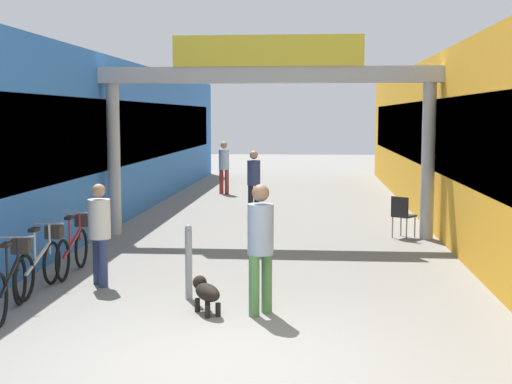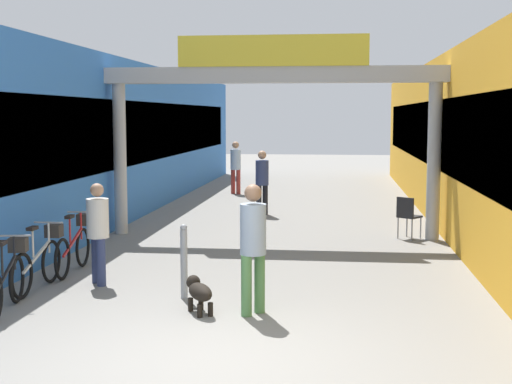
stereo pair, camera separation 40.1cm
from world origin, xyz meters
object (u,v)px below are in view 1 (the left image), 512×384
dog_on_leash (206,292)px  bicycle_silver_second (41,262)px  pedestrian_with_dog (261,240)px  pedestrian_elderly_walking (224,164)px  bicycle_black_nearest (12,280)px  cafe_chair_black_nearer (402,213)px  bollard_post_metal (189,261)px  pedestrian_carrying_crate (254,178)px  bicycle_red_third (74,247)px  pedestrian_companion (99,228)px

dog_on_leash → bicycle_silver_second: bicycle_silver_second is taller
pedestrian_with_dog → pedestrian_elderly_walking: 14.35m
dog_on_leash → bicycle_silver_second: (-2.62, 1.01, 0.15)m
bicycle_silver_second → bicycle_black_nearest: bearing=-86.3°
bicycle_black_nearest → bicycle_silver_second: (-0.08, 1.21, 0.00)m
pedestrian_with_dog → cafe_chair_black_nearer: pedestrian_with_dog is taller
pedestrian_elderly_walking → bollard_post_metal: 13.53m
bollard_post_metal → pedestrian_carrying_crate: bearing=88.8°
dog_on_leash → bicycle_black_nearest: bearing=-175.6°
dog_on_leash → cafe_chair_black_nearer: 6.88m
pedestrian_carrying_crate → bicycle_black_nearest: (-2.37, -9.52, -0.53)m
pedestrian_elderly_walking → bicycle_red_third: size_ratio=1.03×
cafe_chair_black_nearer → pedestrian_with_dog: bearing=-112.8°
dog_on_leash → pedestrian_companion: bearing=143.0°
pedestrian_elderly_walking → dog_on_leash: pedestrian_elderly_walking is taller
pedestrian_carrying_crate → pedestrian_elderly_walking: 5.05m
pedestrian_carrying_crate → bicycle_red_third: (-2.37, -7.11, -0.53)m
pedestrian_carrying_crate → bollard_post_metal: size_ratio=1.57×
pedestrian_companion → dog_on_leash: pedestrian_companion is taller
pedestrian_with_dog → bicycle_red_third: 3.97m
pedestrian_with_dog → dog_on_leash: 1.00m
pedestrian_companion → cafe_chair_black_nearer: size_ratio=1.76×
pedestrian_with_dog → bicycle_black_nearest: pedestrian_with_dog is taller
dog_on_leash → bicycle_black_nearest: 2.55m
pedestrian_companion → bicycle_silver_second: 0.97m
pedestrian_companion → bollard_post_metal: bearing=-24.6°
bollard_post_metal → bicycle_silver_second: bearing=172.3°
pedestrian_elderly_walking → cafe_chair_black_nearer: size_ratio=1.95×
bicycle_black_nearest → cafe_chair_black_nearer: 8.52m
bicycle_black_nearest → bicycle_silver_second: same height
pedestrian_companion → cafe_chair_black_nearer: bearing=42.4°
cafe_chair_black_nearer → bicycle_silver_second: bearing=-139.4°
dog_on_leash → cafe_chair_black_nearer: (3.26, 6.05, 0.25)m
pedestrian_elderly_walking → bollard_post_metal: (1.21, -13.47, -0.45)m
pedestrian_elderly_walking → pedestrian_companion: bearing=-91.2°
pedestrian_companion → bollard_post_metal: 1.68m
pedestrian_with_dog → cafe_chair_black_nearer: size_ratio=1.92×
pedestrian_elderly_walking → bicycle_red_third: pedestrian_elderly_walking is taller
pedestrian_elderly_walking → dog_on_leash: (1.57, -14.18, -0.71)m
pedestrian_carrying_crate → bicycle_red_third: pedestrian_carrying_crate is taller
pedestrian_companion → bicycle_red_third: 1.17m
pedestrian_companion → pedestrian_carrying_crate: 8.12m
pedestrian_with_dog → cafe_chair_black_nearer: bearing=67.2°
pedestrian_with_dog → bicycle_red_third: pedestrian_with_dog is taller
pedestrian_with_dog → pedestrian_carrying_crate: size_ratio=1.02×
pedestrian_carrying_crate → bollard_post_metal: pedestrian_carrying_crate is taller
bicycle_silver_second → pedestrian_carrying_crate: bearing=73.6°
bicycle_black_nearest → cafe_chair_black_nearer: bicycle_black_nearest is taller
pedestrian_companion → dog_on_leash: (1.84, -1.39, -0.60)m
bicycle_black_nearest → bicycle_red_third: bearing=89.9°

